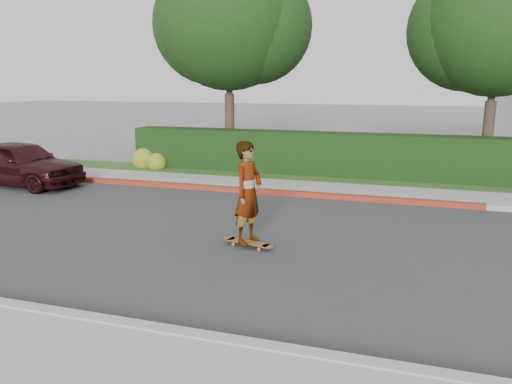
% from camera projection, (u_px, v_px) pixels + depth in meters
% --- Properties ---
extents(ground, '(120.00, 120.00, 0.00)m').
position_uv_depth(ground, '(455.00, 260.00, 9.01)').
color(ground, slate).
rests_on(ground, ground).
extents(road, '(60.00, 8.00, 0.01)m').
position_uv_depth(road, '(455.00, 260.00, 9.01)').
color(road, '#2D2D30').
rests_on(road, ground).
extents(curb_far, '(60.00, 0.20, 0.15)m').
position_uv_depth(curb_far, '(444.00, 204.00, 12.81)').
color(curb_far, '#9E9E99').
rests_on(curb_far, ground).
extents(curb_red_section, '(12.00, 0.21, 0.15)m').
position_uv_depth(curb_red_section, '(258.00, 191.00, 14.28)').
color(curb_red_section, maroon).
rests_on(curb_red_section, ground).
extents(sidewalk_far, '(60.00, 1.60, 0.12)m').
position_uv_depth(sidewalk_far, '(442.00, 197.00, 13.65)').
color(sidewalk_far, gray).
rests_on(sidewalk_far, ground).
extents(planting_strip, '(60.00, 1.60, 0.10)m').
position_uv_depth(planting_strip, '(440.00, 186.00, 15.14)').
color(planting_strip, '#2D4C1E').
rests_on(planting_strip, ground).
extents(hedge, '(15.00, 1.00, 1.50)m').
position_uv_depth(hedge, '(344.00, 156.00, 16.43)').
color(hedge, black).
rests_on(hedge, ground).
extents(flowering_shrub, '(1.40, 1.00, 0.90)m').
position_uv_depth(flowering_shrub, '(149.00, 160.00, 18.15)').
color(flowering_shrub, '#2D4C19').
rests_on(flowering_shrub, ground).
extents(tree_left, '(5.99, 5.21, 8.00)m').
position_uv_depth(tree_left, '(230.00, 22.00, 18.16)').
color(tree_left, '#33261C').
rests_on(tree_left, ground).
extents(tree_center, '(5.66, 4.84, 7.44)m').
position_uv_depth(tree_center, '(497.00, 26.00, 16.05)').
color(tree_center, '#33261C').
rests_on(tree_center, ground).
extents(skateboard, '(1.12, 0.47, 0.10)m').
position_uv_depth(skateboard, '(248.00, 243.00, 9.69)').
color(skateboard, '#BF7034').
rests_on(skateboard, ground).
extents(skateboarder, '(0.65, 0.82, 1.97)m').
position_uv_depth(skateboarder, '(248.00, 193.00, 9.48)').
color(skateboarder, white).
rests_on(skateboarder, skateboard).
extents(car_maroon, '(4.26, 2.09, 1.40)m').
position_uv_depth(car_maroon, '(21.00, 163.00, 15.31)').
color(car_maroon, black).
rests_on(car_maroon, ground).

